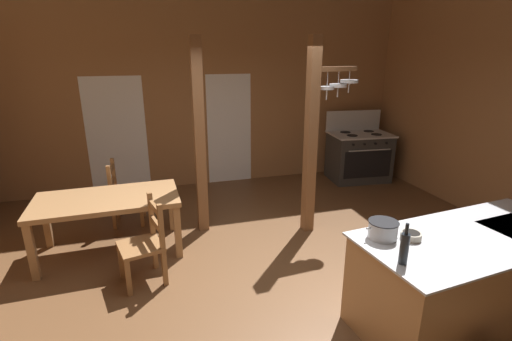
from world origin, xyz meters
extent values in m
cube|color=brown|center=(0.00, 0.00, -0.05)|extent=(8.13, 7.79, 0.10)
cube|color=#93663F|center=(0.00, 3.56, 2.14)|extent=(8.13, 0.14, 4.29)
cube|color=white|center=(-1.65, 3.49, 1.02)|extent=(1.00, 0.01, 2.05)
cube|color=white|center=(0.37, 3.49, 1.02)|extent=(0.84, 0.01, 2.05)
cube|color=#9E7044|center=(1.60, -1.03, 0.44)|extent=(2.18, 1.10, 0.88)
cube|color=#B7BABF|center=(1.60, -1.03, 0.89)|extent=(2.24, 1.17, 0.02)
cube|color=black|center=(1.56, -0.60, 0.05)|extent=(1.99, 0.23, 0.10)
cube|color=#323232|center=(2.82, 2.87, 0.45)|extent=(1.16, 0.85, 0.90)
cube|color=black|center=(2.79, 2.48, 0.42)|extent=(0.93, 0.09, 0.52)
cylinder|color=#B7BABF|center=(2.78, 2.46, 0.70)|extent=(0.82, 0.10, 0.02)
cube|color=#B7BABF|center=(2.82, 2.87, 0.92)|extent=(1.21, 0.90, 0.03)
cube|color=#B7BABF|center=(2.85, 3.22, 1.12)|extent=(1.14, 0.14, 0.40)
cylinder|color=black|center=(3.05, 2.69, 0.94)|extent=(0.22, 0.22, 0.01)
cylinder|color=black|center=(2.56, 2.74, 0.94)|extent=(0.22, 0.22, 0.01)
cylinder|color=black|center=(3.08, 3.00, 0.94)|extent=(0.22, 0.22, 0.01)
cylinder|color=black|center=(2.59, 3.04, 0.94)|extent=(0.22, 0.22, 0.01)
cylinder|color=black|center=(3.11, 2.44, 0.82)|extent=(0.05, 0.03, 0.04)
cylinder|color=black|center=(2.89, 2.46, 0.82)|extent=(0.05, 0.03, 0.04)
cylinder|color=black|center=(2.67, 2.48, 0.82)|extent=(0.05, 0.03, 0.04)
cylinder|color=black|center=(2.45, 2.50, 0.82)|extent=(0.05, 0.03, 0.04)
cube|color=brown|center=(0.96, 1.12, 1.32)|extent=(0.15, 0.15, 2.64)
cube|color=brown|center=(1.23, 1.14, 2.22)|extent=(0.69, 0.12, 0.06)
cylinder|color=#B7BABF|center=(1.16, 1.13, 2.11)|extent=(0.01, 0.01, 0.22)
cylinder|color=#B7BABF|center=(1.16, 1.13, 1.99)|extent=(0.20, 0.20, 0.04)
cylinder|color=#B7BABF|center=(1.16, 1.13, 1.91)|extent=(0.02, 0.02, 0.14)
cylinder|color=#B7BABF|center=(1.33, 1.15, 2.13)|extent=(0.01, 0.01, 0.19)
cylinder|color=#B7BABF|center=(1.33, 1.15, 2.01)|extent=(0.24, 0.24, 0.04)
cylinder|color=#B7BABF|center=(1.33, 1.15, 1.93)|extent=(0.02, 0.02, 0.14)
cylinder|color=#B7BABF|center=(1.49, 1.16, 2.15)|extent=(0.01, 0.01, 0.14)
cylinder|color=#B7BABF|center=(1.49, 1.16, 2.06)|extent=(0.25, 0.25, 0.04)
cylinder|color=#B7BABF|center=(1.49, 1.16, 1.98)|extent=(0.02, 0.02, 0.14)
cube|color=brown|center=(-0.46, 1.56, 1.32)|extent=(0.14, 0.14, 2.64)
cube|color=#9E7044|center=(-1.67, 1.24, 0.71)|extent=(1.72, 0.94, 0.06)
cube|color=#9E7044|center=(-2.47, 1.61, 0.34)|extent=(0.08, 0.08, 0.68)
cube|color=#9E7044|center=(-0.89, 1.65, 0.34)|extent=(0.08, 0.08, 0.68)
cube|color=#9E7044|center=(-2.45, 0.83, 0.34)|extent=(0.08, 0.08, 0.68)
cube|color=#9E7044|center=(-0.87, 0.87, 0.34)|extent=(0.08, 0.08, 0.68)
cube|color=olive|center=(-1.30, 0.46, 0.43)|extent=(0.53, 0.53, 0.04)
cube|color=olive|center=(-1.43, 0.23, 0.21)|extent=(0.06, 0.06, 0.41)
cube|color=olive|center=(-1.53, 0.60, 0.21)|extent=(0.06, 0.06, 0.41)
cube|color=olive|center=(-1.07, 0.32, 0.47)|extent=(0.06, 0.06, 0.95)
cube|color=olive|center=(-1.16, 0.69, 0.47)|extent=(0.06, 0.06, 0.95)
cube|color=olive|center=(-1.11, 0.51, 0.84)|extent=(0.13, 0.38, 0.07)
cube|color=olive|center=(-1.11, 0.51, 0.65)|extent=(0.13, 0.38, 0.07)
cube|color=olive|center=(-1.48, 2.08, 0.43)|extent=(0.47, 0.47, 0.04)
cube|color=olive|center=(-1.28, 2.25, 0.21)|extent=(0.05, 0.05, 0.41)
cube|color=olive|center=(-1.31, 1.88, 0.21)|extent=(0.05, 0.05, 0.41)
cube|color=olive|center=(-1.66, 2.28, 0.47)|extent=(0.05, 0.05, 0.95)
cube|color=olive|center=(-1.68, 1.90, 0.47)|extent=(0.05, 0.05, 0.95)
cube|color=olive|center=(-1.67, 2.09, 0.84)|extent=(0.06, 0.38, 0.07)
cube|color=olive|center=(-1.67, 2.09, 0.65)|extent=(0.06, 0.38, 0.07)
cylinder|color=#B7BABF|center=(0.76, -0.84, 0.97)|extent=(0.25, 0.25, 0.15)
cylinder|color=black|center=(0.76, -0.84, 1.05)|extent=(0.26, 0.26, 0.01)
cylinder|color=#B7BABF|center=(0.62, -0.84, 1.00)|extent=(0.05, 0.02, 0.02)
cylinder|color=#B7BABF|center=(0.90, -0.84, 1.00)|extent=(0.05, 0.02, 0.02)
cylinder|color=#B2A893|center=(0.98, -0.93, 0.93)|extent=(0.17, 0.17, 0.06)
cylinder|color=black|center=(0.98, -0.93, 0.96)|extent=(0.14, 0.14, 0.00)
cylinder|color=#1E2328|center=(0.67, -1.24, 1.02)|extent=(0.07, 0.07, 0.25)
cylinder|color=#1E2328|center=(0.67, -1.24, 1.19)|extent=(0.03, 0.03, 0.09)
camera|label=1|loc=(-1.10, -3.29, 2.43)|focal=25.96mm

